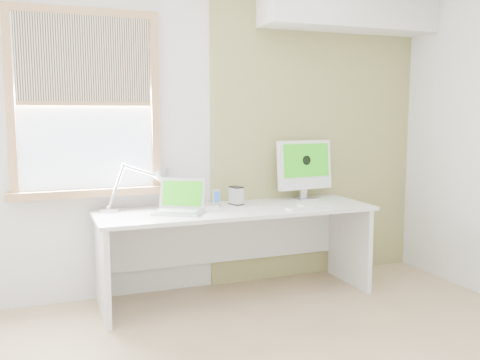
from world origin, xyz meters
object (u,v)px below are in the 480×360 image
desk (234,231)px  laptop (180,204)px  imac (305,166)px  desk_lamp (153,184)px  external_drive (236,196)px

desk → laptop: bearing=-172.4°
desk → imac: bearing=12.9°
desk_lamp → external_drive: 0.68m
external_drive → imac: size_ratio=0.29×
imac → external_drive: bearing=-173.9°
imac → desk: bearing=-167.1°
desk_lamp → laptop: bearing=-62.5°
external_drive → imac: 0.70m
laptop → external_drive: 0.54m
external_drive → desk: bearing=-120.2°
laptop → imac: bearing=10.8°
desk_lamp → external_drive: desk_lamp is taller
desk → imac: 0.88m
desk_lamp → external_drive: size_ratio=4.39×
desk → external_drive: bearing=59.8°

